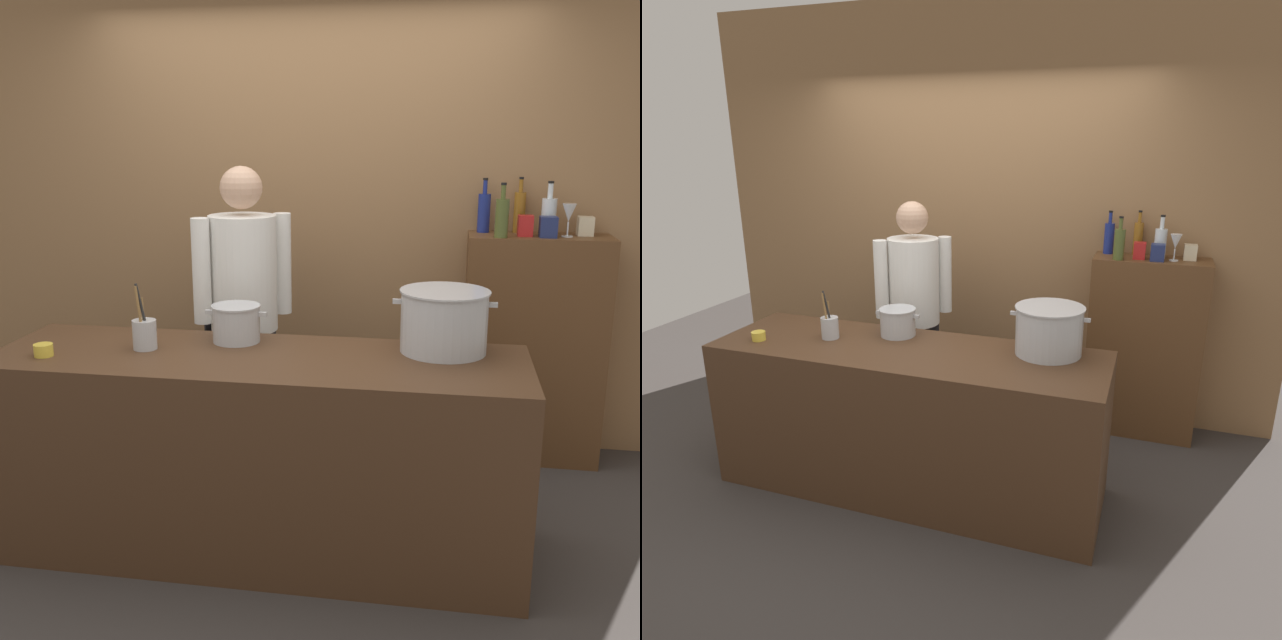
# 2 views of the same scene
# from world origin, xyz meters

# --- Properties ---
(ground_plane) EXTENTS (8.00, 8.00, 0.00)m
(ground_plane) POSITION_xyz_m (0.00, 0.00, 0.00)
(ground_plane) COLOR #383330
(brick_back_panel) EXTENTS (4.40, 0.10, 3.00)m
(brick_back_panel) POSITION_xyz_m (0.00, 1.40, 1.50)
(brick_back_panel) COLOR olive
(brick_back_panel) RESTS_ON ground_plane
(prep_counter) EXTENTS (2.29, 0.70, 0.90)m
(prep_counter) POSITION_xyz_m (0.00, 0.00, 0.45)
(prep_counter) COLOR #472D1C
(prep_counter) RESTS_ON ground_plane
(bar_cabinet) EXTENTS (0.76, 0.32, 1.28)m
(bar_cabinet) POSITION_xyz_m (1.27, 1.19, 0.64)
(bar_cabinet) COLOR brown
(bar_cabinet) RESTS_ON ground_plane
(chef) EXTENTS (0.45, 0.42, 1.66)m
(chef) POSITION_xyz_m (-0.23, 0.64, 0.96)
(chef) COLOR black
(chef) RESTS_ON ground_plane
(stockpot_large) EXTENTS (0.44, 0.38, 0.27)m
(stockpot_large) POSITION_xyz_m (0.78, 0.19, 1.04)
(stockpot_large) COLOR #B7BABF
(stockpot_large) RESTS_ON prep_counter
(stockpot_small) EXTENTS (0.29, 0.22, 0.17)m
(stockpot_small) POSITION_xyz_m (-0.15, 0.20, 0.98)
(stockpot_small) COLOR #B7BABF
(stockpot_small) RESTS_ON prep_counter
(utensil_crock) EXTENTS (0.10, 0.10, 0.29)m
(utensil_crock) POSITION_xyz_m (-0.51, 0.01, 0.97)
(utensil_crock) COLOR #B7BABF
(utensil_crock) RESTS_ON prep_counter
(butter_jar) EXTENTS (0.08, 0.08, 0.05)m
(butter_jar) POSITION_xyz_m (-0.89, -0.16, 0.93)
(butter_jar) COLOR yellow
(butter_jar) RESTS_ON prep_counter
(wine_bottle_cobalt) EXTENTS (0.07, 0.07, 0.30)m
(wine_bottle_cobalt) POSITION_xyz_m (0.97, 1.28, 1.39)
(wine_bottle_cobalt) COLOR navy
(wine_bottle_cobalt) RESTS_ON bar_cabinet
(wine_bottle_olive) EXTENTS (0.07, 0.07, 0.29)m
(wine_bottle_olive) POSITION_xyz_m (1.06, 1.08, 1.39)
(wine_bottle_olive) COLOR #475123
(wine_bottle_olive) RESTS_ON bar_cabinet
(wine_bottle_clear) EXTENTS (0.08, 0.08, 0.29)m
(wine_bottle_clear) POSITION_xyz_m (1.31, 1.23, 1.38)
(wine_bottle_clear) COLOR silver
(wine_bottle_clear) RESTS_ON bar_cabinet
(wine_bottle_amber) EXTENTS (0.06, 0.06, 0.30)m
(wine_bottle_amber) POSITION_xyz_m (1.16, 1.30, 1.39)
(wine_bottle_amber) COLOR #8C5919
(wine_bottle_amber) RESTS_ON bar_cabinet
(wine_glass_tall) EXTENTS (0.07, 0.07, 0.18)m
(wine_glass_tall) POSITION_xyz_m (1.41, 1.16, 1.40)
(wine_glass_tall) COLOR silver
(wine_glass_tall) RESTS_ON bar_cabinet
(spice_tin_navy) EXTENTS (0.09, 0.09, 0.11)m
(spice_tin_navy) POSITION_xyz_m (1.30, 1.13, 1.33)
(spice_tin_navy) COLOR navy
(spice_tin_navy) RESTS_ON bar_cabinet
(spice_tin_red) EXTENTS (0.08, 0.08, 0.11)m
(spice_tin_red) POSITION_xyz_m (1.19, 1.15, 1.33)
(spice_tin_red) COLOR red
(spice_tin_red) RESTS_ON bar_cabinet
(spice_tin_cream) EXTENTS (0.08, 0.08, 0.10)m
(spice_tin_cream) POSITION_xyz_m (1.51, 1.23, 1.33)
(spice_tin_cream) COLOR beige
(spice_tin_cream) RESTS_ON bar_cabinet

